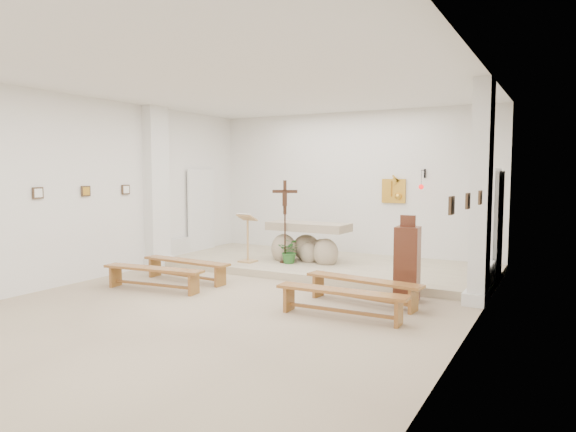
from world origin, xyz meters
The scene contains 27 objects.
ground centered at (0.00, 0.00, 0.00)m, with size 7.00×10.00×0.00m, color #C3B08C.
wall_left centered at (-3.49, 0.00, 1.75)m, with size 0.02×10.00×3.50m, color white.
wall_right centered at (3.49, 0.00, 1.75)m, with size 0.02×10.00×3.50m, color white.
wall_back centered at (0.00, 4.99, 1.75)m, with size 7.00×0.02×3.50m, color white.
ceiling centered at (0.00, 0.00, 3.49)m, with size 7.00×10.00×0.02m, color silver.
sanctuary_platform centered at (0.00, 3.50, 0.07)m, with size 6.98×3.00×0.15m, color beige.
pilaster_left centered at (-3.37, 2.00, 1.75)m, with size 0.26×0.55×3.50m, color white.
pilaster_right centered at (3.37, 2.00, 1.75)m, with size 0.26×0.55×3.50m, color white.
gold_wall_relief centered at (1.05, 4.96, 1.65)m, with size 0.55×0.04×0.55m, color gold.
sanctuary_lamp centered at (1.75, 4.71, 1.81)m, with size 0.11×0.36×0.44m.
station_frame_left_front centered at (-3.47, -0.80, 1.72)m, with size 0.03×0.20×0.20m, color #432F1D.
station_frame_left_mid centered at (-3.47, 0.20, 1.72)m, with size 0.03×0.20×0.20m, color #432F1D.
station_frame_left_rear centered at (-3.47, 1.20, 1.72)m, with size 0.03×0.20×0.20m, color #432F1D.
station_frame_right_front centered at (3.47, -0.80, 1.72)m, with size 0.03×0.20×0.20m, color #432F1D.
station_frame_right_mid centered at (3.47, 0.20, 1.72)m, with size 0.03×0.20×0.20m, color #432F1D.
station_frame_right_rear centered at (3.47, 1.20, 1.72)m, with size 0.03×0.20×0.20m, color #432F1D.
radiator_left centered at (-3.43, 2.70, 0.27)m, with size 0.10×0.85×0.52m, color silver.
radiator_right centered at (3.43, 2.70, 0.27)m, with size 0.10×0.85×0.52m, color silver.
altar centered at (-0.37, 3.40, 0.50)m, with size 1.81×0.82×0.92m.
lectern centered at (-1.44, 2.66, 0.67)m, with size 0.40×0.34×1.06m.
crucifix_stand centered at (-0.71, 3.01, 1.17)m, with size 0.51×0.23×1.76m.
potted_plant centered at (-0.56, 2.97, 0.41)m, with size 0.47×0.41×0.53m, color #2B6327.
donation_pedestal centered at (2.33, 1.62, 0.61)m, with size 0.40×0.40×1.39m.
bench_left_front centered at (-1.79, 1.06, 0.31)m, with size 1.95×0.41×0.41m.
bench_right_front centered at (1.79, 1.06, 0.31)m, with size 1.96×0.56×0.41m.
bench_left_second centered at (-1.79, 0.18, 0.31)m, with size 1.96×0.52×0.41m.
bench_right_second centered at (1.79, 0.18, 0.31)m, with size 1.94×0.35×0.41m.
Camera 1 is at (4.58, -6.47, 2.08)m, focal length 32.00 mm.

